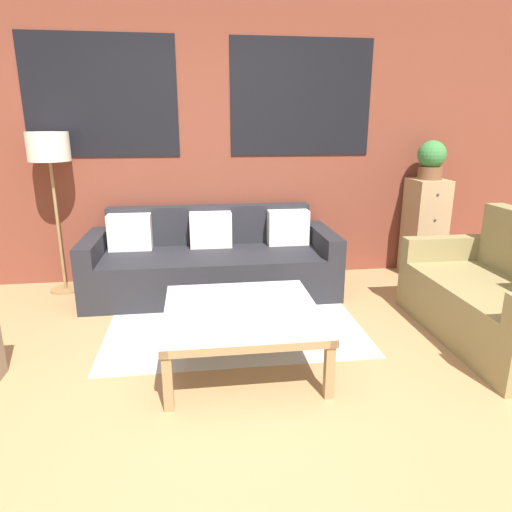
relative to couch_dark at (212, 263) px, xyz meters
name	(u,v)px	position (x,y,z in m)	size (l,w,h in m)	color
ground_plane	(224,412)	(-0.02, -1.95, -0.28)	(16.00, 16.00, 0.00)	#AD7F51
wall_back_brick	(205,139)	(-0.02, 0.49, 1.13)	(8.40, 0.09, 2.80)	brown
rug	(234,323)	(0.14, -0.79, -0.28)	(1.99, 1.41, 0.00)	#BCB7B2
couch_dark	(212,263)	(0.00, 0.00, 0.00)	(2.31, 0.88, 0.78)	#232328
settee_vintage	(502,300)	(2.08, -1.31, 0.03)	(0.80, 1.51, 0.92)	olive
coffee_table	(242,316)	(0.14, -1.43, 0.06)	(1.00, 1.00, 0.40)	silver
floor_lamp	(49,155)	(-1.42, 0.19, 1.00)	(0.37, 0.37, 1.49)	olive
drawer_cabinet	(424,228)	(2.23, 0.21, 0.23)	(0.34, 0.41, 1.01)	tan
potted_plant	(431,159)	(2.23, 0.21, 0.93)	(0.28, 0.28, 0.39)	brown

